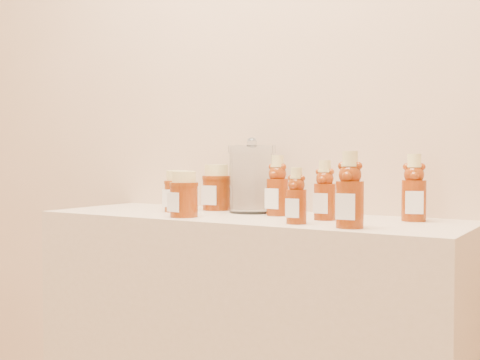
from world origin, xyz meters
The scene contains 10 objects.
wall_back centered at (0.00, 1.75, 1.35)m, with size 3.50×0.02×2.70m, color #CBAB89.
bear_bottle_back_left centered at (0.07, 1.60, 0.99)m, with size 0.06×0.06×0.19m, color #6C2408, non-canonical shape.
bear_bottle_back_mid centered at (0.23, 1.56, 0.99)m, with size 0.06×0.06×0.17m, color #6C2408, non-canonical shape.
bear_bottle_back_right centered at (0.44, 1.65, 1.00)m, with size 0.07×0.07×0.19m, color #6C2408, non-canonical shape.
bear_bottle_front_left centered at (0.21, 1.44, 0.98)m, with size 0.05×0.05×0.16m, color #6C2408, non-canonical shape.
bear_bottle_front_right centered at (0.35, 1.42, 1.00)m, with size 0.07×0.07×0.20m, color #6C2408, non-canonical shape.
honey_jar_left centered at (-0.24, 1.55, 0.96)m, with size 0.08×0.08×0.12m, color #6C2408, non-canonical shape.
honey_jar_back centered at (-0.17, 1.66, 0.97)m, with size 0.09×0.09×0.14m, color #6C2408, non-canonical shape.
honey_jar_front centered at (-0.12, 1.43, 0.96)m, with size 0.08×0.08×0.12m, color #6C2408, non-canonical shape.
glass_canister centered at (-0.04, 1.64, 1.01)m, with size 0.14×0.14×0.21m, color white, non-canonical shape.
Camera 1 is at (0.86, 0.13, 1.06)m, focal length 45.00 mm.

